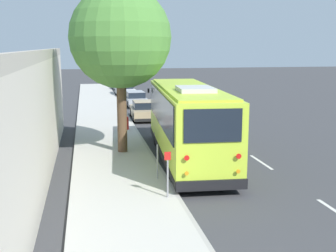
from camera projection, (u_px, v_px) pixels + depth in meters
name	position (u px, v px, depth m)	size (l,w,h in m)	color
ground_plane	(194.00, 166.00, 18.44)	(160.00, 160.00, 0.00)	#3D3D3F
sidewalk_slab	(115.00, 168.00, 17.77)	(80.00, 3.55, 0.15)	beige
curb_strip	(158.00, 166.00, 18.12)	(80.00, 0.14, 0.15)	#AAA69D
shuttle_bus	(187.00, 119.00, 19.10)	(10.40, 3.23, 3.52)	#BCDB38
parked_sedan_tan	(144.00, 111.00, 30.02)	(4.16, 1.88, 1.31)	tan
parked_sedan_silver	(135.00, 99.00, 36.83)	(4.60, 1.90, 1.26)	#A8AAAF
parked_sedan_white	(125.00, 90.00, 44.11)	(4.78, 1.98, 1.32)	silver
parked_sedan_gray	(122.00, 85.00, 49.68)	(4.42, 1.92, 1.27)	slate
parked_sedan_black	(117.00, 81.00, 55.33)	(4.58, 1.82, 1.31)	black
street_tree	(120.00, 31.00, 19.38)	(4.71, 4.71, 8.46)	brown
sign_post_near	(168.00, 174.00, 14.03)	(0.06, 0.22, 1.57)	gray
sign_post_far	(157.00, 162.00, 15.99)	(0.06, 0.06, 1.35)	gray
fire_hydrant	(127.00, 123.00, 25.58)	(0.22, 0.22, 0.81)	red
lane_stripe_mid	(261.00, 162.00, 18.98)	(2.40, 0.14, 0.01)	silver
lane_stripe_ahead	(220.00, 135.00, 24.76)	(2.40, 0.14, 0.01)	silver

